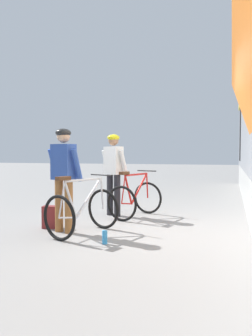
{
  "coord_description": "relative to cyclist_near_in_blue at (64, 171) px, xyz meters",
  "views": [
    {
      "loc": [
        1.33,
        -5.29,
        1.31
      ],
      "look_at": [
        -0.73,
        0.9,
        1.05
      ],
      "focal_mm": 33.95,
      "sensor_mm": 36.0,
      "label": 1
    }
  ],
  "objects": [
    {
      "name": "bicycle_near_silver",
      "position": [
        0.36,
        -0.03,
        -0.65
      ],
      "size": [
        1.01,
        1.24,
        0.99
      ],
      "color": "black",
      "rests_on": "ground"
    },
    {
      "name": "water_bottle_near_the_bikes",
      "position": [
        0.93,
        -0.45,
        -0.95
      ],
      "size": [
        0.08,
        0.08,
        0.2
      ],
      "primitive_type": "cylinder",
      "color": "#338CCC",
      "rests_on": "ground"
    },
    {
      "name": "bicycle_far_red",
      "position": [
        0.77,
        1.64,
        -0.65
      ],
      "size": [
        0.98,
        1.22,
        0.99
      ],
      "color": "black",
      "rests_on": "ground"
    },
    {
      "name": "cyclist_far_in_white",
      "position": [
        0.27,
        1.67,
        0.0
      ],
      "size": [
        0.66,
        0.48,
        1.76
      ],
      "color": "#232328",
      "rests_on": "ground"
    },
    {
      "name": "ground_plane",
      "position": [
        1.37,
        0.54,
        -1.05
      ],
      "size": [
        80.0,
        80.0,
        0.0
      ],
      "primitive_type": "plane",
      "color": "gray"
    },
    {
      "name": "backpack_on_platform",
      "position": [
        -0.38,
        0.2,
        -0.85
      ],
      "size": [
        0.31,
        0.24,
        0.4
      ],
      "primitive_type": "cube",
      "rotation": [
        0.0,
        0.0,
        0.23
      ],
      "color": "maroon",
      "rests_on": "ground"
    },
    {
      "name": "cyclist_near_in_blue",
      "position": [
        0.0,
        0.0,
        0.0
      ],
      "size": [
        0.65,
        0.4,
        1.76
      ],
      "color": "#935B2D",
      "rests_on": "ground"
    }
  ]
}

